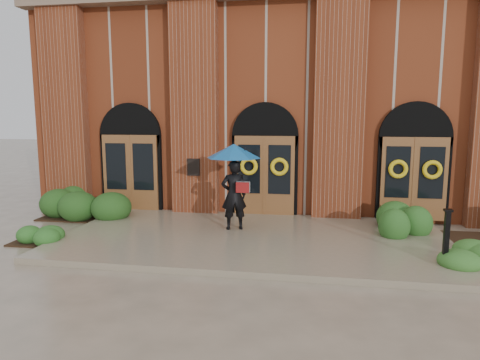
% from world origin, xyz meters
% --- Properties ---
extents(ground, '(90.00, 90.00, 0.00)m').
position_xyz_m(ground, '(0.00, 0.00, 0.00)').
color(ground, gray).
rests_on(ground, ground).
extents(landing, '(10.00, 5.30, 0.15)m').
position_xyz_m(landing, '(0.00, 0.15, 0.07)').
color(landing, gray).
rests_on(landing, ground).
extents(church_building, '(16.20, 12.53, 7.00)m').
position_xyz_m(church_building, '(0.00, 8.78, 3.50)').
color(church_building, maroon).
rests_on(church_building, ground).
extents(man_with_umbrella, '(1.88, 1.88, 2.37)m').
position_xyz_m(man_with_umbrella, '(-0.62, 0.74, 1.81)').
color(man_with_umbrella, black).
rests_on(man_with_umbrella, landing).
extents(metal_post, '(0.16, 0.16, 1.19)m').
position_xyz_m(metal_post, '(4.30, -1.35, 0.78)').
color(metal_post, black).
rests_on(metal_post, landing).
extents(hedge_wall_left, '(3.45, 1.38, 0.88)m').
position_xyz_m(hedge_wall_left, '(-5.20, 1.96, 0.44)').
color(hedge_wall_left, '#204617').
rests_on(hedge_wall_left, ground).
extents(hedge_wall_right, '(3.29, 1.32, 0.84)m').
position_xyz_m(hedge_wall_right, '(5.20, 1.21, 0.42)').
color(hedge_wall_right, '#27541D').
rests_on(hedge_wall_right, ground).
extents(hedge_front_left, '(1.25, 1.07, 0.44)m').
position_xyz_m(hedge_front_left, '(-5.46, -0.75, 0.22)').
color(hedge_front_left, '#275B1F').
rests_on(hedge_front_left, ground).
extents(hedge_front_right, '(1.29, 1.10, 0.46)m').
position_xyz_m(hedge_front_right, '(5.10, -0.96, 0.23)').
color(hedge_front_right, '#306223').
rests_on(hedge_front_right, ground).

